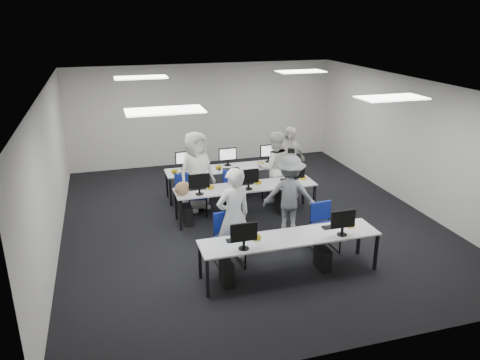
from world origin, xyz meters
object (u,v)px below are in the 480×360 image
object	(u,v)px
chair_7	(275,188)
chair_6	(232,191)
chair_4	(280,193)
chair_5	(184,196)
student_1	(274,167)
photographer	(290,194)
student_3	(289,163)
desk_mid	(246,188)
student_0	(234,217)
chair_2	(198,203)
student_2	(196,171)
chair_1	(324,236)
chair_0	(229,250)
desk_front	(290,239)
chair_3	(233,198)

from	to	relation	value
chair_7	chair_6	bearing A→B (deg)	149.72
chair_4	chair_6	bearing A→B (deg)	144.94
chair_5	student_1	bearing A→B (deg)	-0.02
student_1	photographer	distance (m)	1.69
student_3	photographer	xyz separation A→B (m)	(-0.72, -1.83, -0.06)
desk_mid	student_0	bearing A→B (deg)	-113.42
chair_2	student_2	xyz separation A→B (m)	(0.02, 0.27, 0.67)
desk_mid	chair_6	xyz separation A→B (m)	(-0.07, 0.92, -0.40)
chair_1	chair_7	xyz separation A→B (m)	(-0.00, 2.72, -0.00)
desk_mid	chair_4	distance (m)	1.24
student_1	student_3	distance (m)	0.47
chair_0	chair_1	bearing A→B (deg)	-2.06
desk_front	student_2	xyz separation A→B (m)	(-0.98, 3.33, 0.26)
chair_6	photographer	bearing A→B (deg)	-47.95
chair_2	student_3	bearing A→B (deg)	21.92
desk_front	student_3	distance (m)	3.70
chair_3	chair_4	world-z (taller)	chair_3
chair_3	chair_6	distance (m)	0.45
chair_5	student_2	bearing A→B (deg)	-21.97
student_1	chair_4	bearing A→B (deg)	135.50
chair_6	chair_5	bearing A→B (deg)	-155.88
chair_5	student_3	xyz separation A→B (m)	(2.62, -0.04, 0.61)
chair_3	student_1	world-z (taller)	student_1
chair_6	student_3	distance (m)	1.56
chair_0	student_0	world-z (taller)	student_0
chair_1	photographer	world-z (taller)	photographer
student_0	student_1	distance (m)	3.13
chair_2	chair_3	size ratio (longest dim) A/B	0.94
chair_6	chair_7	distance (m)	1.08
chair_4	student_0	xyz separation A→B (m)	(-1.87, -2.46, 0.67)
desk_mid	student_2	size ratio (longest dim) A/B	1.70
desk_mid	student_0	size ratio (longest dim) A/B	1.72
chair_0	photographer	xyz separation A→B (m)	(1.58, 1.00, 0.53)
chair_4	student_2	distance (m)	2.14
student_1	student_3	size ratio (longest dim) A/B	0.98
student_3	chair_4	bearing A→B (deg)	-156.84
desk_mid	chair_6	bearing A→B (deg)	94.24
chair_4	chair_0	bearing A→B (deg)	-143.57
chair_2	chair_6	world-z (taller)	chair_6
desk_mid	chair_7	size ratio (longest dim) A/B	3.44
chair_2	student_1	xyz separation A→B (m)	(1.92, 0.20, 0.61)
chair_0	student_2	bearing A→B (deg)	87.34
chair_3	chair_5	xyz separation A→B (m)	(-1.09, 0.39, 0.01)
student_3	photographer	bearing A→B (deg)	-131.90
desk_mid	chair_5	distance (m)	1.58
chair_3	chair_7	xyz separation A→B (m)	(1.16, 0.28, 0.01)
student_1	chair_7	bearing A→B (deg)	-124.05
chair_7	student_3	xyz separation A→B (m)	(0.36, 0.07, 0.61)
desk_front	student_3	size ratio (longest dim) A/B	1.77
student_2	student_1	bearing A→B (deg)	-26.49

